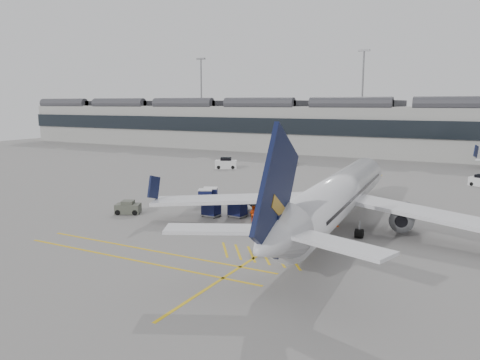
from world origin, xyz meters
The scene contains 17 objects.
ground centered at (0.00, 0.00, 0.00)m, with size 220.00×220.00×0.00m, color gray.
terminal centered at (0.00, 71.93, 6.14)m, with size 200.00×20.45×12.40m.
light_masts centered at (-1.67, 86.00, 14.49)m, with size 113.00×0.60×25.45m.
apron_markings centered at (10.00, 10.00, 0.01)m, with size 0.25×60.00×0.01m, color gold.
airliner_main centered at (13.12, 3.18, 3.15)m, with size 36.85×40.36×10.72m.
belt_loader centered at (2.72, 5.12, 0.52)m, with size 4.53×2.34×1.79m.
baggage_cart_a centered at (2.64, 3.17, 1.00)m, with size 1.94×1.68×1.86m.
baggage_cart_b centered at (-3.58, 7.87, 0.99)m, with size 2.21×2.06×1.85m.
baggage_cart_c centered at (0.10, 2.07, 1.00)m, with size 1.82×1.51×1.86m.
baggage_cart_d centered at (-3.63, 6.82, 0.97)m, with size 2.17×2.04×1.81m.
ramp_agent_a centered at (4.22, 8.52, 0.81)m, with size 0.59×0.39×1.62m, color orange.
ramp_agent_b centered at (4.94, 2.26, 0.83)m, with size 0.81×0.63×1.66m, color #E9400C.
pushback_tug centered at (-8.47, -1.07, 0.64)m, with size 2.98×2.48×1.44m.
safety_cone_nose centered at (7.66, 23.51, 0.25)m, with size 0.36×0.36×0.50m, color #F24C0A.
safety_cone_engine centered at (12.93, 4.32, 0.27)m, with size 0.40×0.40×0.55m, color #F24C0A.
service_van_left centered at (-16.69, 34.49, 0.89)m, with size 4.32×3.45×1.99m.
service_van_mid centered at (-7.65, 44.57, 0.74)m, with size 2.33×3.52×1.66m.
Camera 1 is at (25.32, -38.70, 11.80)m, focal length 35.00 mm.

